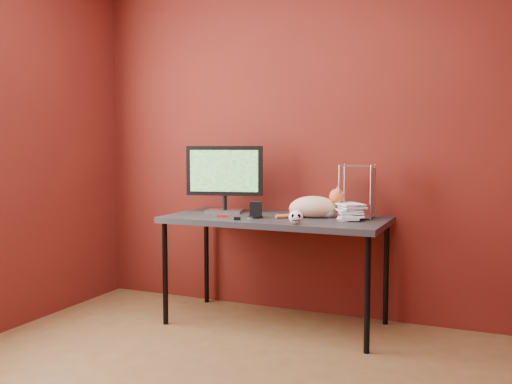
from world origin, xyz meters
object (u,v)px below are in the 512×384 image
at_px(cat, 314,207).
at_px(desk, 276,224).
at_px(skull_mug, 296,217).
at_px(monitor, 224,176).
at_px(speaker, 256,210).
at_px(book_stack, 340,128).

bearing_deg(cat, desk, 176.55).
relative_size(desk, skull_mug, 15.65).
relative_size(desk, monitor, 2.74).
height_order(monitor, skull_mug, monitor).
distance_m(cat, speaker, 0.39).
bearing_deg(skull_mug, book_stack, 39.77).
height_order(monitor, cat, monitor).
distance_m(desk, speaker, 0.18).
relative_size(monitor, speaker, 4.90).
bearing_deg(monitor, desk, -25.19).
bearing_deg(monitor, cat, -16.18).
xyz_separation_m(desk, monitor, (-0.43, 0.08, 0.32)).
xyz_separation_m(desk, cat, (0.25, 0.06, 0.13)).
height_order(cat, skull_mug, cat).
distance_m(skull_mug, book_stack, 0.67).
xyz_separation_m(monitor, speaker, (0.33, -0.19, -0.22)).
bearing_deg(monitor, book_stack, -17.75).
bearing_deg(cat, skull_mug, -108.16).
relative_size(monitor, cat, 1.30).
bearing_deg(speaker, book_stack, -5.18).
height_order(skull_mug, book_stack, book_stack).
xyz_separation_m(cat, book_stack, (0.18, -0.03, 0.53)).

